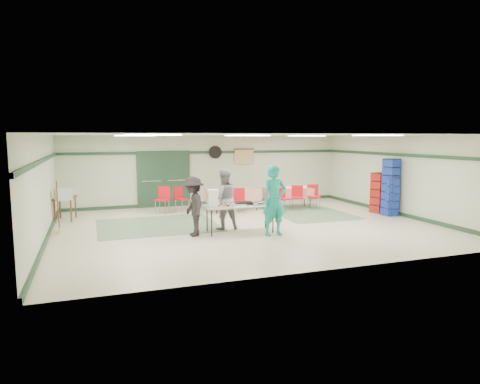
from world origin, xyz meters
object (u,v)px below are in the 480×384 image
object	(u,v)px
serving_table	(240,207)
crate_stack_blue_a	(391,197)
volunteer_dark	(193,206)
chair_c	(313,194)
chair_b	(283,197)
crate_stack_red	(379,193)
chair_loose_a	(180,196)
volunteer_teal	(274,200)
chair_d	(239,198)
office_printer	(63,194)
printer_table	(65,200)
broom	(58,206)
crate_stack_blue_b	(391,187)
dining_table_a	(289,192)
chair_loose_b	(163,197)
volunteer_grey	(224,199)
dining_table_b	(233,195)
chair_a	(297,195)

from	to	relation	value
serving_table	crate_stack_blue_a	bearing A→B (deg)	10.91
volunteer_dark	chair_c	bearing A→B (deg)	117.63
chair_b	crate_stack_red	xyz separation A→B (m)	(2.99, -1.49, 0.19)
chair_b	chair_loose_a	bearing A→B (deg)	144.97
volunteer_teal	chair_d	xyz separation A→B (m)	(0.22, 3.48, -0.41)
crate_stack_blue_a	office_printer	world-z (taller)	crate_stack_blue_a
chair_loose_a	printer_table	xyz separation A→B (m)	(-3.79, -0.38, 0.11)
volunteer_teal	chair_d	world-z (taller)	volunteer_teal
chair_loose_a	broom	distance (m)	4.50
crate_stack_blue_a	crate_stack_blue_b	xyz separation A→B (m)	(0.00, 0.03, 0.32)
chair_c	crate_stack_red	size ratio (longest dim) A/B	0.64
dining_table_a	office_printer	size ratio (longest dim) A/B	4.09
crate_stack_blue_a	printer_table	size ratio (longest dim) A/B	1.28
chair_loose_b	broom	xyz separation A→B (m)	(-3.23, -2.09, 0.17)
volunteer_teal	chair_loose_b	size ratio (longest dim) A/B	2.02
crate_stack_blue_a	chair_loose_b	bearing A→B (deg)	157.41
crate_stack_blue_b	printer_table	size ratio (longest dim) A/B	1.91
serving_table	chair_d	world-z (taller)	chair_d
chair_loose_a	broom	size ratio (longest dim) A/B	0.61
serving_table	broom	size ratio (longest dim) A/B	1.42
crate_stack_red	broom	bearing A→B (deg)	178.59
chair_b	serving_table	bearing A→B (deg)	-151.68
chair_d	printer_table	world-z (taller)	chair_d
volunteer_grey	volunteer_dark	xyz separation A→B (m)	(-1.01, -0.55, -0.07)
volunteer_dark	office_printer	distance (m)	4.38
chair_d	crate_stack_red	size ratio (longest dim) A/B	0.62
crate_stack_red	crate_stack_blue_b	size ratio (longest dim) A/B	0.73
office_printer	broom	bearing A→B (deg)	-108.69
chair_loose_a	crate_stack_blue_b	size ratio (longest dim) A/B	0.46
volunteer_dark	dining_table_b	distance (m)	4.09
chair_loose_b	printer_table	bearing A→B (deg)	-144.61
dining_table_b	crate_stack_blue_a	xyz separation A→B (m)	(4.69, -2.70, 0.07)
volunteer_grey	chair_c	xyz separation A→B (m)	(4.18, 2.29, -0.32)
crate_stack_blue_a	crate_stack_red	distance (m)	0.64
printer_table	office_printer	size ratio (longest dim) A/B	2.18
dining_table_b	chair_a	distance (m)	2.34
volunteer_grey	chair_d	bearing A→B (deg)	-117.85
dining_table_b	chair_loose_b	distance (m)	2.48
volunteer_dark	dining_table_a	distance (m)	5.61
chair_loose_b	crate_stack_blue_b	size ratio (longest dim) A/B	0.49
volunteer_dark	crate_stack_red	distance (m)	7.07
crate_stack_blue_b	volunteer_teal	bearing A→B (deg)	-164.18
chair_b	office_printer	distance (m)	7.32
chair_a	chair_loose_a	xyz separation A→B (m)	(-4.10, 1.04, -0.00)
volunteer_dark	chair_b	xyz separation A→B (m)	(3.95, 2.83, -0.29)
volunteer_dark	chair_d	world-z (taller)	volunteer_dark
dining_table_b	dining_table_a	bearing A→B (deg)	-7.94
chair_b	printer_table	world-z (taller)	chair_b
broom	printer_table	bearing A→B (deg)	82.33
chair_d	crate_stack_blue_b	size ratio (longest dim) A/B	0.45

